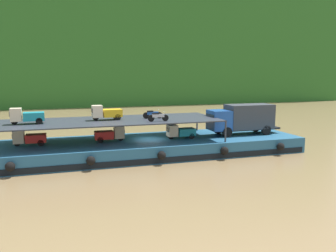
{
  "coord_description": "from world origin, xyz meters",
  "views": [
    {
      "loc": [
        -8.1,
        -31.55,
        7.74
      ],
      "look_at": [
        1.88,
        0.0,
        2.7
      ],
      "focal_mm": 36.77,
      "sensor_mm": 36.0,
      "label": 1
    }
  ],
  "objects_px": {
    "covered_lorry": "(242,118)",
    "mini_truck_lower_mid": "(180,132)",
    "motorcycle_upper_port": "(158,117)",
    "mini_truck_lower_stern": "(29,138)",
    "cargo_barge": "(150,147)",
    "mini_truck_upper_mid": "(106,113)",
    "motorcycle_upper_centre": "(153,114)",
    "mini_truck_lower_aft": "(110,134)",
    "mini_truck_upper_stern": "(27,116)"
  },
  "relations": [
    {
      "from": "mini_truck_lower_aft",
      "to": "motorcycle_upper_port",
      "type": "xyz_separation_m",
      "value": [
        4.02,
        -2.19,
        1.74
      ]
    },
    {
      "from": "covered_lorry",
      "to": "mini_truck_lower_mid",
      "type": "xyz_separation_m",
      "value": [
        -6.88,
        -0.28,
        -1.0
      ]
    },
    {
      "from": "mini_truck_lower_mid",
      "to": "mini_truck_lower_aft",
      "type": "bearing_deg",
      "value": 174.44
    },
    {
      "from": "mini_truck_lower_stern",
      "to": "mini_truck_lower_aft",
      "type": "height_order",
      "value": "same"
    },
    {
      "from": "mini_truck_upper_mid",
      "to": "cargo_barge",
      "type": "bearing_deg",
      "value": -4.17
    },
    {
      "from": "covered_lorry",
      "to": "mini_truck_lower_mid",
      "type": "relative_size",
      "value": 2.86
    },
    {
      "from": "mini_truck_lower_aft",
      "to": "mini_truck_upper_mid",
      "type": "distance_m",
      "value": 2.03
    },
    {
      "from": "mini_truck_upper_mid",
      "to": "motorcycle_upper_centre",
      "type": "height_order",
      "value": "mini_truck_upper_mid"
    },
    {
      "from": "mini_truck_lower_aft",
      "to": "mini_truck_lower_mid",
      "type": "height_order",
      "value": "same"
    },
    {
      "from": "cargo_barge",
      "to": "mini_truck_lower_aft",
      "type": "distance_m",
      "value": 4.03
    },
    {
      "from": "mini_truck_lower_aft",
      "to": "motorcycle_upper_port",
      "type": "relative_size",
      "value": 1.45
    },
    {
      "from": "cargo_barge",
      "to": "mini_truck_upper_mid",
      "type": "height_order",
      "value": "mini_truck_upper_mid"
    },
    {
      "from": "motorcycle_upper_port",
      "to": "mini_truck_upper_stern",
      "type": "bearing_deg",
      "value": 170.73
    },
    {
      "from": "mini_truck_lower_aft",
      "to": "covered_lorry",
      "type": "bearing_deg",
      "value": -1.56
    },
    {
      "from": "mini_truck_lower_mid",
      "to": "mini_truck_upper_stern",
      "type": "distance_m",
      "value": 13.92
    },
    {
      "from": "cargo_barge",
      "to": "mini_truck_lower_mid",
      "type": "xyz_separation_m",
      "value": [
        2.96,
        -0.54,
        1.44
      ]
    },
    {
      "from": "mini_truck_upper_stern",
      "to": "motorcycle_upper_port",
      "type": "xyz_separation_m",
      "value": [
        11.08,
        -1.81,
        -0.26
      ]
    },
    {
      "from": "mini_truck_lower_stern",
      "to": "covered_lorry",
      "type": "bearing_deg",
      "value": -1.62
    },
    {
      "from": "mini_truck_upper_mid",
      "to": "motorcycle_upper_centre",
      "type": "xyz_separation_m",
      "value": [
        4.36,
        -0.26,
        -0.26
      ]
    },
    {
      "from": "covered_lorry",
      "to": "motorcycle_upper_port",
      "type": "bearing_deg",
      "value": -169.25
    },
    {
      "from": "mini_truck_upper_stern",
      "to": "motorcycle_upper_centre",
      "type": "relative_size",
      "value": 1.47
    },
    {
      "from": "cargo_barge",
      "to": "motorcycle_upper_centre",
      "type": "xyz_separation_m",
      "value": [
        0.33,
        0.04,
        3.18
      ]
    },
    {
      "from": "mini_truck_lower_stern",
      "to": "mini_truck_lower_mid",
      "type": "distance_m",
      "value": 13.77
    },
    {
      "from": "mini_truck_lower_aft",
      "to": "motorcycle_upper_centre",
      "type": "relative_size",
      "value": 1.45
    },
    {
      "from": "mini_truck_lower_stern",
      "to": "motorcycle_upper_centre",
      "type": "bearing_deg",
      "value": -1.49
    },
    {
      "from": "covered_lorry",
      "to": "motorcycle_upper_centre",
      "type": "height_order",
      "value": "covered_lorry"
    },
    {
      "from": "mini_truck_lower_stern",
      "to": "mini_truck_upper_stern",
      "type": "height_order",
      "value": "mini_truck_upper_stern"
    },
    {
      "from": "mini_truck_lower_mid",
      "to": "mini_truck_upper_mid",
      "type": "height_order",
      "value": "mini_truck_upper_mid"
    },
    {
      "from": "covered_lorry",
      "to": "mini_truck_lower_aft",
      "type": "height_order",
      "value": "covered_lorry"
    },
    {
      "from": "mini_truck_lower_aft",
      "to": "motorcycle_upper_centre",
      "type": "xyz_separation_m",
      "value": [
        4.08,
        -0.08,
        1.74
      ]
    },
    {
      "from": "mini_truck_lower_stern",
      "to": "motorcycle_upper_port",
      "type": "distance_m",
      "value": 11.44
    },
    {
      "from": "covered_lorry",
      "to": "motorcycle_upper_port",
      "type": "height_order",
      "value": "covered_lorry"
    },
    {
      "from": "mini_truck_lower_aft",
      "to": "mini_truck_upper_stern",
      "type": "distance_m",
      "value": 7.35
    },
    {
      "from": "cargo_barge",
      "to": "covered_lorry",
      "type": "distance_m",
      "value": 10.14
    },
    {
      "from": "mini_truck_upper_stern",
      "to": "mini_truck_lower_aft",
      "type": "bearing_deg",
      "value": 3.07
    },
    {
      "from": "cargo_barge",
      "to": "covered_lorry",
      "type": "height_order",
      "value": "covered_lorry"
    },
    {
      "from": "mini_truck_lower_stern",
      "to": "cargo_barge",
      "type": "bearing_deg",
      "value": -1.73
    },
    {
      "from": "mini_truck_lower_mid",
      "to": "mini_truck_upper_stern",
      "type": "bearing_deg",
      "value": 178.86
    },
    {
      "from": "cargo_barge",
      "to": "motorcycle_upper_centre",
      "type": "distance_m",
      "value": 3.2
    },
    {
      "from": "cargo_barge",
      "to": "mini_truck_upper_mid",
      "type": "xyz_separation_m",
      "value": [
        -4.03,
        0.29,
        3.44
      ]
    },
    {
      "from": "covered_lorry",
      "to": "mini_truck_lower_mid",
      "type": "height_order",
      "value": "covered_lorry"
    },
    {
      "from": "mini_truck_lower_aft",
      "to": "mini_truck_upper_mid",
      "type": "xyz_separation_m",
      "value": [
        -0.27,
        0.18,
        2.0
      ]
    },
    {
      "from": "mini_truck_upper_mid",
      "to": "covered_lorry",
      "type": "bearing_deg",
      "value": -2.28
    },
    {
      "from": "mini_truck_upper_mid",
      "to": "motorcycle_upper_centre",
      "type": "bearing_deg",
      "value": -3.39
    },
    {
      "from": "mini_truck_upper_stern",
      "to": "mini_truck_lower_mid",
      "type": "bearing_deg",
      "value": -1.14
    },
    {
      "from": "mini_truck_lower_mid",
      "to": "motorcycle_upper_port",
      "type": "xyz_separation_m",
      "value": [
        -2.69,
        -1.53,
        1.74
      ]
    },
    {
      "from": "cargo_barge",
      "to": "mini_truck_upper_mid",
      "type": "relative_size",
      "value": 10.63
    },
    {
      "from": "cargo_barge",
      "to": "mini_truck_lower_mid",
      "type": "bearing_deg",
      "value": -10.37
    },
    {
      "from": "mini_truck_upper_stern",
      "to": "cargo_barge",
      "type": "bearing_deg",
      "value": 1.41
    },
    {
      "from": "covered_lorry",
      "to": "mini_truck_upper_stern",
      "type": "height_order",
      "value": "mini_truck_upper_stern"
    }
  ]
}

